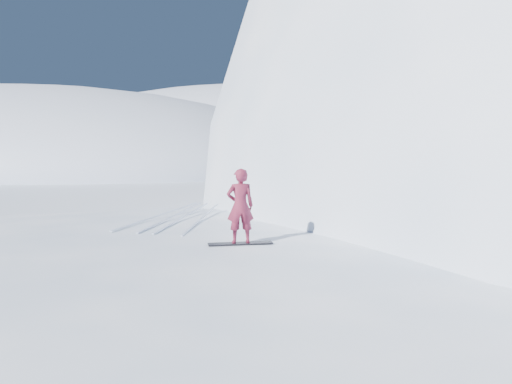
% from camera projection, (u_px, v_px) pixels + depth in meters
% --- Properties ---
extents(ground, '(400.00, 400.00, 0.00)m').
position_uv_depth(ground, '(96.00, 383.00, 9.87)').
color(ground, white).
rests_on(ground, ground).
extents(near_ridge, '(36.00, 28.00, 4.80)m').
position_uv_depth(near_ridge, '(209.00, 334.00, 12.29)').
color(near_ridge, white).
rests_on(near_ridge, ground).
extents(far_ridge_c, '(140.00, 90.00, 36.00)m').
position_uv_depth(far_ridge_c, '(253.00, 157.00, 126.22)').
color(far_ridge_c, white).
rests_on(far_ridge_c, ground).
extents(wind_bumps, '(16.00, 14.40, 1.00)m').
position_uv_depth(wind_bumps, '(135.00, 339.00, 12.03)').
color(wind_bumps, white).
rests_on(wind_bumps, ground).
extents(snowboard, '(1.41, 1.01, 0.02)m').
position_uv_depth(snowboard, '(240.00, 243.00, 11.46)').
color(snowboard, black).
rests_on(snowboard, near_ridge).
extents(snowboarder, '(0.75, 0.68, 1.71)m').
position_uv_depth(snowboarder, '(240.00, 206.00, 11.37)').
color(snowboarder, maroon).
rests_on(snowboarder, snowboard).
extents(board_tracks, '(2.73, 5.97, 0.04)m').
position_uv_depth(board_tracks, '(181.00, 215.00, 15.61)').
color(board_tracks, silver).
rests_on(board_tracks, ground).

